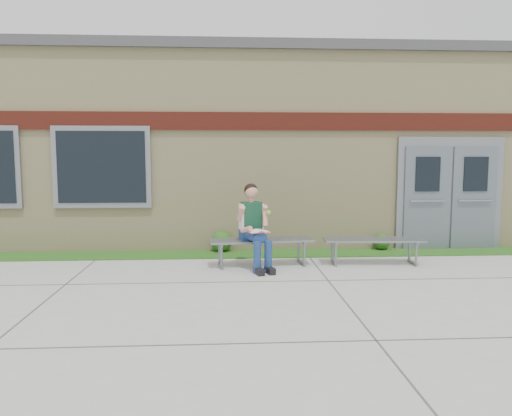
{
  "coord_description": "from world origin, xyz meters",
  "views": [
    {
      "loc": [
        -0.57,
        -6.99,
        1.97
      ],
      "look_at": [
        -0.05,
        1.7,
        1.01
      ],
      "focal_mm": 35.0,
      "sensor_mm": 36.0,
      "label": 1
    }
  ],
  "objects": [
    {
      "name": "girl",
      "position": [
        -0.1,
        1.41,
        0.75
      ],
      "size": [
        0.63,
        0.93,
        1.45
      ],
      "rotation": [
        0.0,
        0.0,
        0.29
      ],
      "color": "navy",
      "rests_on": "ground"
    },
    {
      "name": "bench_right",
      "position": [
        2.04,
        1.62,
        0.35
      ],
      "size": [
        1.79,
        0.59,
        0.46
      ],
      "rotation": [
        0.0,
        0.0,
        -0.06
      ],
      "color": "slate",
      "rests_on": "ground"
    },
    {
      "name": "shrub_east",
      "position": [
        2.58,
        2.85,
        0.18
      ],
      "size": [
        0.33,
        0.33,
        0.33
      ],
      "primitive_type": "sphere",
      "color": "#195015",
      "rests_on": "grass_strip"
    },
    {
      "name": "bench_left",
      "position": [
        0.04,
        1.62,
        0.36
      ],
      "size": [
        1.85,
        0.68,
        0.47
      ],
      "rotation": [
        0.0,
        0.0,
        0.1
      ],
      "color": "slate",
      "rests_on": "ground"
    },
    {
      "name": "grass_strip",
      "position": [
        0.0,
        2.6,
        0.01
      ],
      "size": [
        16.0,
        0.8,
        0.02
      ],
      "primitive_type": "cube",
      "color": "#195015",
      "rests_on": "ground"
    },
    {
      "name": "shrub_mid",
      "position": [
        -0.67,
        2.85,
        0.22
      ],
      "size": [
        0.41,
        0.41,
        0.41
      ],
      "primitive_type": "sphere",
      "color": "#195015",
      "rests_on": "grass_strip"
    },
    {
      "name": "school_building",
      "position": [
        -0.0,
        5.99,
        2.1
      ],
      "size": [
        16.2,
        6.22,
        4.2
      ],
      "color": "beige",
      "rests_on": "ground"
    },
    {
      "name": "ground",
      "position": [
        0.0,
        0.0,
        0.0
      ],
      "size": [
        80.0,
        80.0,
        0.0
      ],
      "primitive_type": "plane",
      "color": "#9E9E99",
      "rests_on": "ground"
    }
  ]
}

